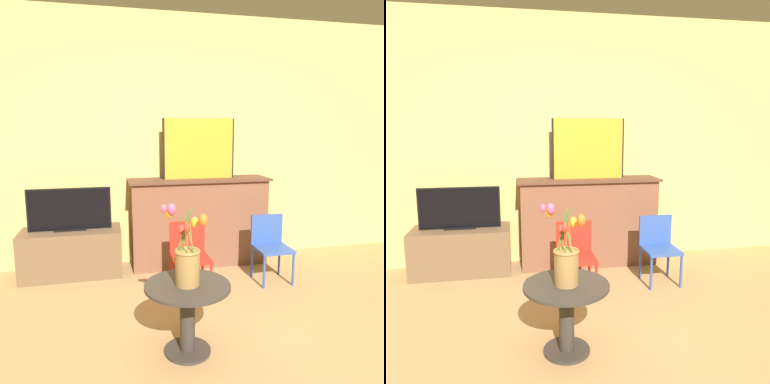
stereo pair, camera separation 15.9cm
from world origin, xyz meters
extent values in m
plane|color=#A87F51|center=(0.00, 0.00, 0.00)|extent=(14.00, 14.00, 0.00)
cube|color=#E0BC66|center=(0.00, 2.13, 1.35)|extent=(8.00, 0.06, 2.70)
cube|color=brown|center=(0.22, 1.90, 0.48)|extent=(1.47, 0.39, 0.96)
cube|color=#503123|center=(0.22, 1.89, 0.94)|extent=(1.53, 0.43, 0.02)
cube|color=black|center=(0.23, 1.92, 1.28)|extent=(0.78, 0.02, 0.64)
cube|color=orange|center=(0.23, 1.90, 1.28)|extent=(0.74, 0.02, 0.64)
cube|color=brown|center=(-1.13, 1.86, 0.24)|extent=(0.99, 0.45, 0.48)
cube|color=black|center=(-1.13, 1.86, 0.48)|extent=(0.31, 0.12, 0.02)
cube|color=black|center=(-1.13, 1.87, 0.69)|extent=(0.81, 0.02, 0.43)
cube|color=black|center=(-1.13, 1.86, 0.69)|extent=(0.78, 0.02, 0.40)
cylinder|color=red|center=(-0.18, 1.01, 0.16)|extent=(0.02, 0.02, 0.32)
cylinder|color=red|center=(0.12, 1.01, 0.16)|extent=(0.02, 0.02, 0.32)
cylinder|color=red|center=(-0.18, 1.31, 0.16)|extent=(0.02, 0.02, 0.32)
cylinder|color=red|center=(0.12, 1.31, 0.16)|extent=(0.02, 0.02, 0.32)
cube|color=red|center=(-0.03, 1.16, 0.33)|extent=(0.33, 0.33, 0.03)
cube|color=red|center=(-0.03, 1.32, 0.49)|extent=(0.33, 0.02, 0.29)
cylinder|color=#2D4C99|center=(0.66, 1.10, 0.16)|extent=(0.02, 0.02, 0.32)
cylinder|color=#2D4C99|center=(0.96, 1.10, 0.16)|extent=(0.02, 0.02, 0.32)
cylinder|color=#2D4C99|center=(0.66, 1.40, 0.16)|extent=(0.02, 0.02, 0.32)
cylinder|color=#2D4C99|center=(0.96, 1.40, 0.16)|extent=(0.02, 0.02, 0.32)
cube|color=#2D4C99|center=(0.81, 1.25, 0.33)|extent=(0.33, 0.33, 0.03)
cube|color=#2D4C99|center=(0.81, 1.40, 0.49)|extent=(0.33, 0.02, 0.29)
cylinder|color=#332D28|center=(-0.26, 0.27, 0.01)|extent=(0.31, 0.31, 0.02)
cylinder|color=#332D28|center=(-0.26, 0.27, 0.23)|extent=(0.10, 0.10, 0.46)
cylinder|color=#332D28|center=(-0.26, 0.27, 0.47)|extent=(0.57, 0.57, 0.02)
cylinder|color=olive|center=(-0.26, 0.27, 0.60)|extent=(0.16, 0.16, 0.23)
torus|color=olive|center=(-0.26, 0.27, 0.71)|extent=(0.17, 0.17, 0.02)
cylinder|color=#477A2D|center=(-0.28, 0.29, 0.80)|extent=(0.08, 0.07, 0.33)
ellipsoid|color=orange|center=(-0.36, 0.34, 0.96)|extent=(0.05, 0.05, 0.08)
cylinder|color=#477A2D|center=(-0.28, 0.28, 0.82)|extent=(0.12, 0.06, 0.36)
ellipsoid|color=#E0517A|center=(-0.40, 0.33, 0.99)|extent=(0.04, 0.04, 0.05)
cylinder|color=#477A2D|center=(-0.23, 0.27, 0.77)|extent=(0.03, 0.01, 0.27)
ellipsoid|color=orange|center=(-0.21, 0.27, 0.90)|extent=(0.05, 0.05, 0.07)
cylinder|color=#477A2D|center=(-0.24, 0.25, 0.79)|extent=(0.07, 0.09, 0.31)
ellipsoid|color=orange|center=(-0.18, 0.17, 0.94)|extent=(0.06, 0.06, 0.08)
cylinder|color=#477A2D|center=(-0.28, 0.28, 0.81)|extent=(0.08, 0.04, 0.36)
ellipsoid|color=#E0517A|center=(-0.35, 0.32, 0.98)|extent=(0.05, 0.05, 0.08)
cylinder|color=#477A2D|center=(-0.26, 0.24, 0.76)|extent=(0.02, 0.06, 0.26)
ellipsoid|color=red|center=(-0.28, 0.19, 0.89)|extent=(0.04, 0.04, 0.06)
cylinder|color=#477A2D|center=(-0.28, 0.29, 0.74)|extent=(0.02, 0.02, 0.22)
ellipsoid|color=red|center=(-0.29, 0.31, 0.85)|extent=(0.05, 0.05, 0.07)
camera|label=1|loc=(-0.75, -1.99, 1.50)|focal=35.00mm
camera|label=2|loc=(-0.59, -2.03, 1.50)|focal=35.00mm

